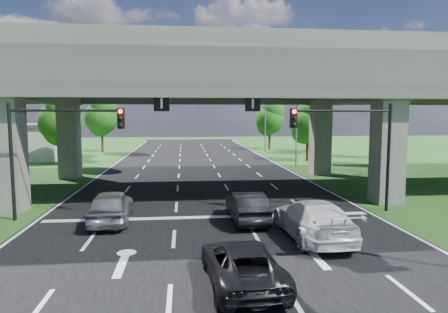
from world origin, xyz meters
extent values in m
plane|color=#1E4B18|center=(0.00, 0.00, 0.00)|extent=(160.00, 160.00, 0.00)
cube|color=black|center=(0.00, 10.00, 0.01)|extent=(18.00, 120.00, 0.03)
cube|color=#312F2D|center=(0.00, 12.00, 8.00)|extent=(80.00, 15.00, 2.00)
cube|color=#65635D|center=(0.00, 4.75, 9.50)|extent=(80.00, 0.50, 1.00)
cube|color=#65635D|center=(0.00, 19.25, 9.50)|extent=(80.00, 0.50, 1.00)
cube|color=#65635D|center=(-11.00, 6.00, 3.50)|extent=(1.60, 1.60, 7.00)
cube|color=#65635D|center=(-11.00, 18.00, 3.50)|extent=(1.60, 1.60, 7.00)
cube|color=#65635D|center=(11.00, 6.00, 3.50)|extent=(1.60, 1.60, 7.00)
cube|color=#65635D|center=(11.00, 18.00, 3.50)|extent=(1.60, 1.60, 7.00)
cube|color=black|center=(-2.50, 5.00, 6.00)|extent=(0.85, 0.06, 0.85)
cube|color=black|center=(2.50, 5.00, 6.00)|extent=(0.85, 0.06, 0.85)
cylinder|color=black|center=(10.00, 4.00, 3.00)|extent=(0.18, 0.18, 6.00)
cylinder|color=black|center=(7.25, 4.00, 5.60)|extent=(5.50, 0.12, 0.12)
cube|color=black|center=(4.50, 3.82, 5.20)|extent=(0.35, 0.28, 1.05)
sphere|color=#FF0C05|center=(4.50, 3.66, 5.55)|extent=(0.22, 0.22, 0.22)
cylinder|color=black|center=(-10.00, 4.00, 3.00)|extent=(0.18, 0.18, 6.00)
cylinder|color=black|center=(-7.25, 4.00, 5.60)|extent=(5.50, 0.12, 0.12)
cube|color=black|center=(-4.50, 3.82, 5.20)|extent=(0.35, 0.28, 1.05)
sphere|color=#FF0C05|center=(-4.50, 3.66, 5.55)|extent=(0.22, 0.22, 0.22)
cylinder|color=gray|center=(10.50, 24.00, 5.00)|extent=(0.16, 0.16, 10.00)
cylinder|color=gray|center=(9.00, 24.00, 9.70)|extent=(3.00, 0.10, 0.10)
cube|color=gray|center=(7.50, 24.00, 9.60)|extent=(0.60, 0.25, 0.18)
cylinder|color=gray|center=(10.50, 40.00, 5.00)|extent=(0.16, 0.16, 10.00)
cylinder|color=gray|center=(9.00, 40.00, 9.70)|extent=(3.00, 0.10, 0.10)
cube|color=gray|center=(7.50, 40.00, 9.60)|extent=(0.60, 0.25, 0.18)
cylinder|color=black|center=(-14.00, 26.00, 1.65)|extent=(0.36, 0.36, 3.30)
sphere|color=#205115|center=(-14.00, 26.00, 4.65)|extent=(4.50, 4.50, 4.50)
sphere|color=#205115|center=(-13.60, 25.70, 6.00)|extent=(3.60, 3.60, 3.60)
sphere|color=#205115|center=(-14.30, 26.40, 3.75)|extent=(3.30, 3.30, 3.30)
cylinder|color=black|center=(-17.00, 34.00, 1.43)|extent=(0.36, 0.36, 2.86)
sphere|color=#205115|center=(-17.00, 34.00, 4.03)|extent=(3.90, 3.90, 3.90)
sphere|color=#205115|center=(-16.60, 33.70, 5.20)|extent=(3.12, 3.12, 3.12)
sphere|color=#205115|center=(-17.30, 34.40, 3.25)|extent=(2.86, 2.86, 2.86)
cylinder|color=black|center=(-13.00, 42.00, 1.76)|extent=(0.36, 0.36, 3.52)
sphere|color=#205115|center=(-13.00, 42.00, 4.96)|extent=(4.80, 4.80, 4.80)
sphere|color=#205115|center=(-12.60, 41.70, 6.40)|extent=(3.84, 3.84, 3.84)
sphere|color=#205115|center=(-13.30, 42.40, 4.00)|extent=(3.52, 3.52, 3.52)
cylinder|color=black|center=(13.00, 28.00, 1.54)|extent=(0.36, 0.36, 3.08)
sphere|color=#205115|center=(13.00, 28.00, 4.34)|extent=(4.20, 4.20, 4.20)
sphere|color=#205115|center=(13.40, 27.70, 5.60)|extent=(3.36, 3.36, 3.36)
sphere|color=#205115|center=(12.70, 28.40, 3.50)|extent=(3.08, 3.08, 3.08)
cylinder|color=black|center=(16.00, 36.00, 1.43)|extent=(0.36, 0.36, 2.86)
sphere|color=#205115|center=(16.00, 36.00, 4.03)|extent=(3.90, 3.90, 3.90)
sphere|color=#205115|center=(16.40, 35.70, 5.20)|extent=(3.12, 3.12, 3.12)
sphere|color=#205115|center=(15.70, 36.40, 3.25)|extent=(2.86, 2.86, 2.86)
cylinder|color=black|center=(12.00, 44.00, 1.65)|extent=(0.36, 0.36, 3.30)
sphere|color=#205115|center=(12.00, 44.00, 4.65)|extent=(4.50, 4.50, 4.50)
sphere|color=#205115|center=(12.40, 43.70, 6.00)|extent=(3.60, 3.60, 3.60)
sphere|color=#205115|center=(11.70, 44.40, 3.75)|extent=(3.30, 3.30, 3.30)
imported|color=#9EA0A6|center=(-4.97, 3.00, 0.85)|extent=(2.15, 4.89, 1.64)
imported|color=black|center=(1.80, 2.50, 0.78)|extent=(1.71, 4.59, 1.50)
imported|color=silver|center=(4.23, -0.49, 0.86)|extent=(2.57, 5.83, 1.67)
imported|color=black|center=(0.45, -4.91, 0.69)|extent=(2.49, 4.89, 1.32)
camera|label=1|loc=(-1.35, -17.00, 5.39)|focal=32.00mm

